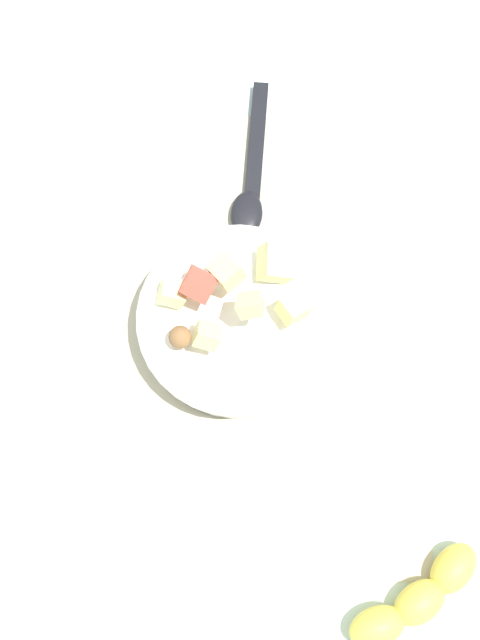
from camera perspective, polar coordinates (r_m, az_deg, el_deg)
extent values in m
plane|color=silver|center=(0.81, 0.95, -0.26)|extent=(2.40, 2.40, 0.00)
cube|color=#BCB299|center=(0.81, 0.96, -0.20)|extent=(0.52, 0.38, 0.01)
cylinder|color=white|center=(0.78, 0.00, -0.33)|extent=(0.19, 0.19, 0.05)
torus|color=white|center=(0.76, 0.00, 0.23)|extent=(0.21, 0.21, 0.02)
cube|color=#E5D684|center=(0.74, -0.79, 3.67)|extent=(0.04, 0.04, 0.03)
sphere|color=brown|center=(0.74, -4.34, -1.31)|extent=(0.04, 0.03, 0.03)
cube|color=#E5D684|center=(0.74, 4.35, 0.90)|extent=(0.04, 0.04, 0.03)
cube|color=#BC3828|center=(0.74, -2.96, 2.70)|extent=(0.04, 0.04, 0.04)
cube|color=beige|center=(0.76, 3.02, 4.36)|extent=(0.04, 0.04, 0.04)
cube|color=#E5D684|center=(0.72, -2.27, -1.19)|extent=(0.03, 0.03, 0.03)
cube|color=beige|center=(0.75, -4.92, 2.08)|extent=(0.03, 0.03, 0.03)
cube|color=#E5D684|center=(0.72, 0.92, 1.15)|extent=(0.03, 0.03, 0.03)
ellipsoid|color=black|center=(0.85, 0.72, 8.10)|extent=(0.06, 0.04, 0.01)
cube|color=black|center=(0.90, 1.19, 13.50)|extent=(0.16, 0.02, 0.01)
ellipsoid|color=yellow|center=(0.77, 10.67, -22.01)|extent=(0.05, 0.06, 0.04)
ellipsoid|color=yellow|center=(0.78, 13.76, -20.20)|extent=(0.06, 0.07, 0.04)
ellipsoid|color=yellow|center=(0.78, 16.19, -17.74)|extent=(0.07, 0.06, 0.04)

